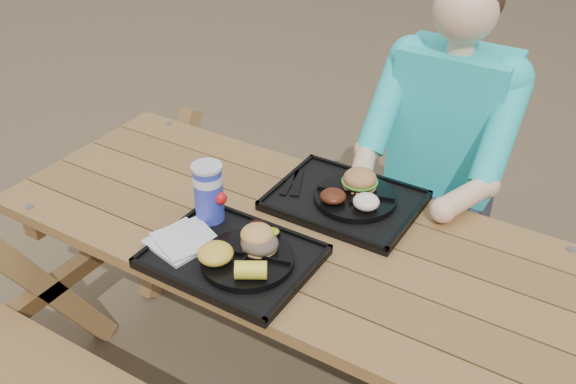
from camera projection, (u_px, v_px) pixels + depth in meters
The scene contains 17 objects.
picnic_table at pixel (288, 318), 2.14m from camera, with size 1.80×1.49×0.75m, color #999999, non-canonical shape.
tray_near at pixel (233, 258), 1.80m from camera, with size 0.45×0.35×0.02m, color black.
tray_far at pixel (345, 202), 2.03m from camera, with size 0.45×0.35×0.02m, color black.
plate_near at pixel (247, 259), 1.76m from camera, with size 0.26×0.26×0.02m, color black.
plate_far at pixel (355, 198), 2.01m from camera, with size 0.26×0.26×0.02m, color black.
napkin_stack at pixel (181, 240), 1.83m from camera, with size 0.16×0.16×0.02m, color silver.
soda_cup at pixel (209, 194), 1.89m from camera, with size 0.09×0.09×0.17m, color #1621A8.
condiment_bbq at pixel (257, 229), 1.87m from camera, with size 0.05×0.05×0.03m, color black.
condiment_mustard at pixel (272, 236), 1.84m from camera, with size 0.05×0.05×0.03m, color yellow.
sandwich at pixel (259, 234), 1.75m from camera, with size 0.10×0.10×0.10m, color #D7994C, non-canonical shape.
mac_cheese at pixel (215, 253), 1.73m from camera, with size 0.10×0.10×0.05m, color yellow.
corn_cob at pixel (251, 270), 1.67m from camera, with size 0.08×0.08×0.05m, color yellow, non-canonical shape.
cutlery_far at pixel (297, 183), 2.10m from camera, with size 0.03×0.16×0.01m, color black.
burger at pixel (360, 175), 2.02m from camera, with size 0.11×0.11×0.10m, color #B97941, non-canonical shape.
baked_beans at pixel (333, 196), 1.97m from camera, with size 0.08×0.08×0.04m, color #4E1F0F.
potato_salad at pixel (366, 202), 1.94m from camera, with size 0.08×0.08×0.05m, color white.
diner at pixel (441, 178), 2.37m from camera, with size 0.48×0.84×1.28m, color teal, non-canonical shape.
Camera 1 is at (0.81, -1.32, 1.90)m, focal length 40.00 mm.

